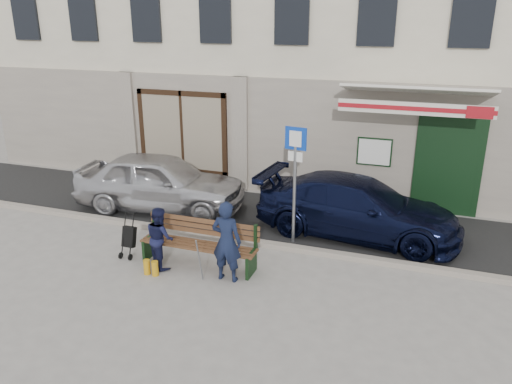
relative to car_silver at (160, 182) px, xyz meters
The scene contains 11 objects.
ground 3.99m from the car_silver, 44.61° to the right, with size 80.00×80.00×0.00m, color #9E9991.
asphalt_lane 2.91m from the car_silver, ahead, with size 60.00×3.20×0.01m, color #282828.
curb 3.13m from the car_silver, 24.17° to the right, with size 60.00×0.18×0.12m, color #9E9384.
building 7.63m from the car_silver, 63.88° to the left, with size 20.00×8.27×10.00m.
car_silver is the anchor object (origin of this frame).
car_navy 5.02m from the car_silver, ahead, with size 1.87×4.59×1.33m, color black.
parking_sign 3.99m from the car_silver, 12.41° to the right, with size 0.48×0.12×2.60m.
bench 3.37m from the car_silver, 48.29° to the right, with size 2.40×1.17×0.98m.
man 4.16m from the car_silver, 43.20° to the right, with size 0.58×0.38×1.58m, color #131B35.
woman 3.21m from the car_silver, 60.45° to the right, with size 0.61×0.47×1.25m, color #141738.
stroller 2.73m from the car_silver, 74.35° to the right, with size 0.27×0.39×0.93m.
Camera 1 is at (3.56, -7.86, 4.75)m, focal length 35.00 mm.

